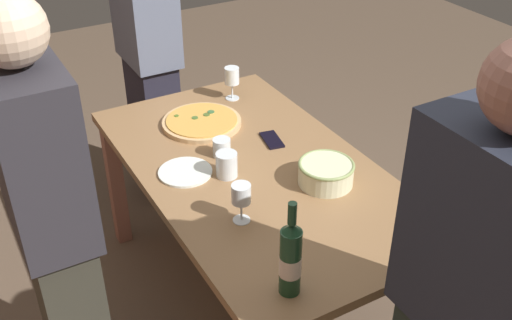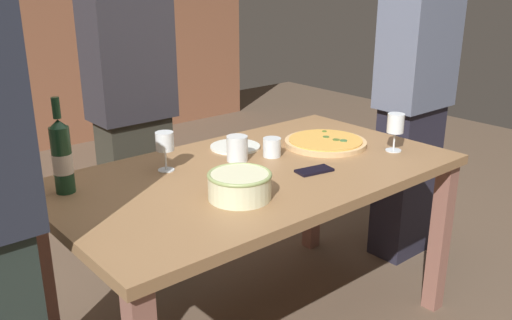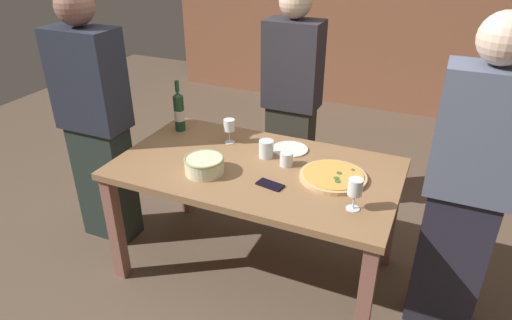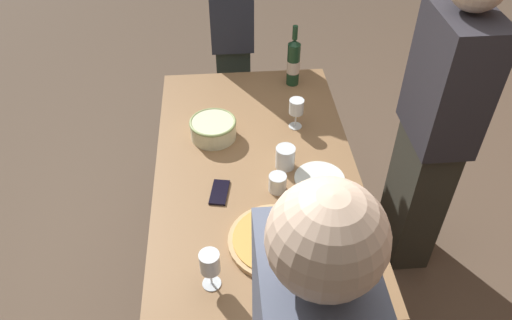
{
  "view_description": "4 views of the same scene",
  "coord_description": "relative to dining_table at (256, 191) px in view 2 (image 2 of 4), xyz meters",
  "views": [
    {
      "loc": [
        -1.83,
        1.04,
        2.13
      ],
      "look_at": [
        0.0,
        0.0,
        0.79
      ],
      "focal_mm": 43.02,
      "sensor_mm": 36.0,
      "label": 1
    },
    {
      "loc": [
        -1.31,
        -1.55,
        1.49
      ],
      "look_at": [
        0.0,
        0.0,
        0.79
      ],
      "focal_mm": 38.62,
      "sensor_mm": 36.0,
      "label": 2
    },
    {
      "loc": [
        0.91,
        -2.07,
        1.99
      ],
      "look_at": [
        0.0,
        0.0,
        0.79
      ],
      "focal_mm": 31.7,
      "sensor_mm": 36.0,
      "label": 3
    },
    {
      "loc": [
        1.64,
        -0.14,
        2.25
      ],
      "look_at": [
        0.0,
        0.0,
        0.79
      ],
      "focal_mm": 34.89,
      "sensor_mm": 36.0,
      "label": 4
    }
  ],
  "objects": [
    {
      "name": "dining_table",
      "position": [
        0.0,
        0.0,
        0.0
      ],
      "size": [
        1.6,
        0.9,
        0.75
      ],
      "color": "olive",
      "rests_on": "ground"
    },
    {
      "name": "cell_phone",
      "position": [
        0.15,
        -0.17,
        0.1
      ],
      "size": [
        0.15,
        0.1,
        0.01
      ],
      "primitive_type": "cube",
      "rotation": [
        0.0,
        0.0,
        4.52
      ],
      "color": "black",
      "rests_on": "dining_table"
    },
    {
      "name": "person_guest_left",
      "position": [
        1.09,
        0.04,
        0.2
      ],
      "size": [
        0.39,
        0.24,
        1.68
      ],
      "rotation": [
        0.0,
        0.0,
        -3.11
      ],
      "color": "#242230",
      "rests_on": "ground"
    },
    {
      "name": "wine_glass_near_pizza",
      "position": [
        -0.28,
        0.22,
        0.2
      ],
      "size": [
        0.07,
        0.07,
        0.16
      ],
      "color": "white",
      "rests_on": "dining_table"
    },
    {
      "name": "side_plate",
      "position": [
        0.11,
        0.27,
        0.1
      ],
      "size": [
        0.22,
        0.22,
        0.01
      ],
      "primitive_type": "cylinder",
      "color": "white",
      "rests_on": "dining_table"
    },
    {
      "name": "person_guest_right",
      "position": [
        -0.09,
        0.83,
        0.18
      ],
      "size": [
        0.39,
        0.24,
        1.64
      ],
      "rotation": [
        0.0,
        0.0,
        -1.47
      ],
      "color": "#333228",
      "rests_on": "ground"
    },
    {
      "name": "cup_amber",
      "position": [
        0.01,
        0.13,
        0.15
      ],
      "size": [
        0.09,
        0.09,
        0.1
      ],
      "primitive_type": "cylinder",
      "color": "white",
      "rests_on": "dining_table"
    },
    {
      "name": "pizza",
      "position": [
        0.44,
        0.04,
        0.11
      ],
      "size": [
        0.36,
        0.36,
        0.03
      ],
      "color": "tan",
      "rests_on": "dining_table"
    },
    {
      "name": "wine_glass_by_bottle",
      "position": [
        0.6,
        -0.21,
        0.21
      ],
      "size": [
        0.07,
        0.07,
        0.17
      ],
      "color": "white",
      "rests_on": "dining_table"
    },
    {
      "name": "wine_bottle",
      "position": [
        -0.66,
        0.26,
        0.23
      ],
      "size": [
        0.07,
        0.07,
        0.34
      ],
      "color": "#1B3E25",
      "rests_on": "dining_table"
    },
    {
      "name": "cup_ceramic",
      "position": [
        0.15,
        0.08,
        0.13
      ],
      "size": [
        0.08,
        0.08,
        0.08
      ],
      "primitive_type": "cylinder",
      "color": "white",
      "rests_on": "dining_table"
    },
    {
      "name": "serving_bowl",
      "position": [
        -0.23,
        -0.18,
        0.14
      ],
      "size": [
        0.22,
        0.22,
        0.09
      ],
      "color": "beige",
      "rests_on": "dining_table"
    }
  ]
}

